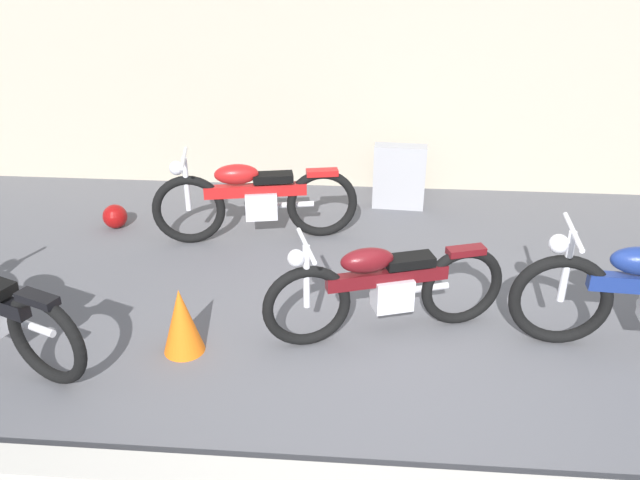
# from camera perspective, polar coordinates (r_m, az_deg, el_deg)

# --- Properties ---
(ground_plane) EXTENTS (40.00, 40.00, 0.00)m
(ground_plane) POSITION_cam_1_polar(r_m,az_deg,el_deg) (5.12, 6.51, -10.48)
(ground_plane) COLOR #56565B
(building_wall) EXTENTS (18.00, 0.30, 3.38)m
(building_wall) POSITION_cam_1_polar(r_m,az_deg,el_deg) (7.92, 6.54, 16.39)
(building_wall) COLOR #B2A893
(building_wall) RESTS_ON ground_plane
(stone_marker) EXTENTS (0.60, 0.23, 0.74)m
(stone_marker) POSITION_cam_1_polar(r_m,az_deg,el_deg) (7.57, 6.91, 5.49)
(stone_marker) COLOR #9E9EA3
(stone_marker) RESTS_ON ground_plane
(helmet) EXTENTS (0.26, 0.26, 0.26)m
(helmet) POSITION_cam_1_polar(r_m,az_deg,el_deg) (7.43, -17.40, 1.98)
(helmet) COLOR maroon
(helmet) RESTS_ON ground_plane
(traffic_cone) EXTENTS (0.32, 0.32, 0.55)m
(traffic_cone) POSITION_cam_1_polar(r_m,az_deg,el_deg) (5.16, -11.95, -6.88)
(traffic_cone) COLOR orange
(traffic_cone) RESTS_ON ground_plane
(motorcycle_red) EXTENTS (2.08, 0.69, 0.94)m
(motorcycle_red) POSITION_cam_1_polar(r_m,az_deg,el_deg) (6.73, -5.75, 3.57)
(motorcycle_red) COLOR black
(motorcycle_red) RESTS_ON ground_plane
(motorcycle_maroon) EXTENTS (1.92, 0.82, 0.90)m
(motorcycle_maroon) POSITION_cam_1_polar(r_m,az_deg,el_deg) (5.19, 5.66, -4.12)
(motorcycle_maroon) COLOR black
(motorcycle_maroon) RESTS_ON ground_plane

